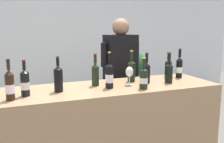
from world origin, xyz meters
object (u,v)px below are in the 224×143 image
(wine_bottle_2, at_px, (131,70))
(wine_glass, at_px, (129,72))
(person_server, at_px, (120,86))
(potted_shrub, at_px, (135,82))
(wine_bottle_5, at_px, (58,78))
(wine_bottle_1, at_px, (95,73))
(wine_bottle_0, at_px, (169,72))
(wine_bottle_8, at_px, (168,68))
(wine_bottle_10, at_px, (179,67))
(wine_bottle_7, at_px, (144,78))
(wine_bottle_3, at_px, (109,76))
(wine_bottle_9, at_px, (25,83))
(wine_bottle_6, at_px, (146,72))
(wine_bottle_4, at_px, (10,85))

(wine_bottle_2, xyz_separation_m, wine_glass, (-0.09, -0.14, 0.00))
(person_server, bearing_deg, potted_shrub, 42.50)
(wine_bottle_5, height_order, potted_shrub, wine_bottle_5)
(wine_bottle_1, relative_size, wine_glass, 1.74)
(wine_bottle_0, distance_m, wine_bottle_8, 0.28)
(wine_bottle_0, height_order, wine_bottle_10, wine_bottle_10)
(wine_bottle_7, relative_size, person_server, 0.18)
(wine_bottle_1, distance_m, wine_bottle_3, 0.18)
(wine_bottle_5, bearing_deg, wine_bottle_9, -171.66)
(wine_bottle_5, xyz_separation_m, wine_glass, (0.72, 0.01, 0.00))
(wine_glass, bearing_deg, wine_bottle_7, -73.50)
(wine_bottle_2, distance_m, wine_bottle_8, 0.49)
(wine_bottle_0, xyz_separation_m, wine_bottle_9, (-1.44, 0.00, -0.00))
(wine_bottle_5, relative_size, potted_shrub, 0.26)
(wine_bottle_5, xyz_separation_m, wine_bottle_8, (1.30, 0.19, -0.01))
(wine_bottle_7, bearing_deg, wine_bottle_0, 20.15)
(wine_bottle_2, xyz_separation_m, wine_bottle_6, (0.11, -0.12, -0.01))
(wine_bottle_2, height_order, wine_bottle_6, wine_bottle_2)
(wine_bottle_0, distance_m, wine_bottle_4, 1.56)
(wine_bottle_7, bearing_deg, person_server, 82.40)
(wine_glass, bearing_deg, wine_bottle_10, 10.93)
(wine_bottle_4, xyz_separation_m, wine_bottle_6, (1.33, 0.16, -0.00))
(wine_bottle_1, height_order, wine_bottle_10, wine_bottle_10)
(wine_bottle_10, bearing_deg, wine_bottle_2, 179.52)
(wine_bottle_1, xyz_separation_m, wine_bottle_7, (0.39, -0.29, -0.02))
(potted_shrub, bearing_deg, wine_bottle_1, -134.95)
(wine_bottle_4, bearing_deg, wine_bottle_6, 6.92)
(person_server, xyz_separation_m, potted_shrub, (0.39, 0.36, -0.06))
(wine_bottle_3, height_order, wine_bottle_4, wine_bottle_3)
(wine_bottle_3, bearing_deg, wine_bottle_9, -179.69)
(wine_bottle_1, relative_size, wine_bottle_2, 0.97)
(wine_bottle_0, xyz_separation_m, wine_bottle_1, (-0.76, 0.15, 0.01))
(wine_bottle_2, relative_size, wine_bottle_6, 1.04)
(wine_bottle_0, relative_size, wine_bottle_1, 1.00)
(wine_bottle_4, bearing_deg, wine_bottle_9, 36.67)
(wine_bottle_4, height_order, person_server, person_server)
(wine_bottle_8, bearing_deg, wine_bottle_7, -144.24)
(wine_bottle_4, relative_size, wine_bottle_10, 0.99)
(wine_bottle_3, bearing_deg, wine_bottle_7, -26.01)
(wine_bottle_4, relative_size, wine_bottle_5, 1.02)
(wine_bottle_0, relative_size, wine_bottle_10, 0.96)
(wine_bottle_3, relative_size, wine_bottle_5, 1.08)
(wine_bottle_3, xyz_separation_m, wine_bottle_8, (0.82, 0.23, -0.01))
(wine_bottle_10, height_order, potted_shrub, wine_bottle_10)
(wine_bottle_6, xyz_separation_m, wine_bottle_8, (0.38, 0.16, -0.01))
(wine_bottle_1, xyz_separation_m, wine_bottle_2, (0.42, 0.04, 0.00))
(wine_bottle_2, bearing_deg, wine_bottle_6, -47.16)
(wine_bottle_2, relative_size, wine_glass, 1.80)
(wine_bottle_6, relative_size, person_server, 0.19)
(wine_bottle_7, relative_size, wine_bottle_10, 0.89)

